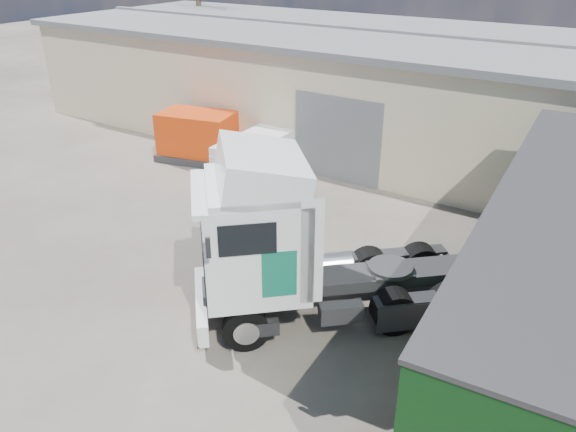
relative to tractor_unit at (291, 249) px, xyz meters
The scene contains 6 objects.
ground 2.75m from the tractor_unit, 154.24° to the right, with size 120.00×120.00×0.00m, color #282520.
warehouse 17.03m from the tractor_unit, 116.61° to the left, with size 30.60×12.60×5.42m.
tractor_unit is the anchor object (origin of this frame).
box_trailer 6.23m from the tractor_unit, 16.46° to the left, with size 3.71×13.60×4.47m.
panel_van 10.04m from the tractor_unit, 131.31° to the left, with size 2.04×4.54×1.82m.
orange_skip 12.94m from the tractor_unit, 142.19° to the left, with size 3.96×2.96×2.22m.
Camera 1 is at (8.45, -9.84, 9.26)m, focal length 35.00 mm.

